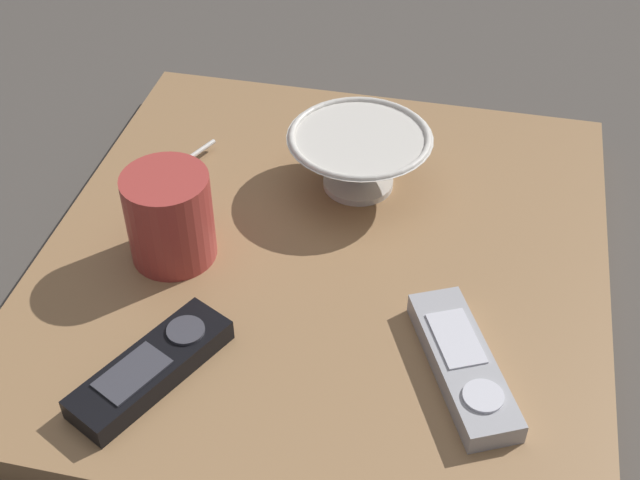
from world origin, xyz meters
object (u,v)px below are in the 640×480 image
at_px(coffee_mug, 170,217).
at_px(teaspoon, 159,179).
at_px(tv_remote_far, 463,364).
at_px(cereal_bowl, 359,157).
at_px(tv_remote_near, 152,368).

height_order(coffee_mug, teaspoon, coffee_mug).
height_order(teaspoon, tv_remote_far, tv_remote_far).
relative_size(cereal_bowl, coffee_mug, 1.64).
relative_size(teaspoon, tv_remote_near, 0.65).
distance_m(teaspoon, tv_remote_near, 0.29).
bearing_deg(teaspoon, cereal_bowl, 103.38).
bearing_deg(tv_remote_near, tv_remote_far, 103.30).
relative_size(coffee_mug, tv_remote_near, 0.60).
distance_m(coffee_mug, teaspoon, 0.13).
height_order(cereal_bowl, coffee_mug, coffee_mug).
height_order(teaspoon, tv_remote_near, tv_remote_near).
bearing_deg(cereal_bowl, tv_remote_near, -22.38).
relative_size(cereal_bowl, tv_remote_near, 0.98).
bearing_deg(tv_remote_near, cereal_bowl, 157.62).
bearing_deg(coffee_mug, tv_remote_near, 12.83).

